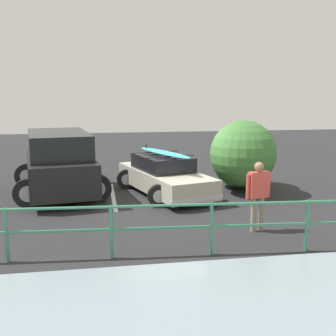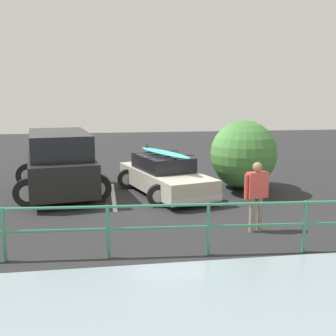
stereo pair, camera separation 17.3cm
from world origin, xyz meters
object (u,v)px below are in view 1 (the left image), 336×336
(suv_car, at_px, (59,163))
(sedan_car, at_px, (164,176))
(bush_near_left, at_px, (242,156))
(person_bystander, at_px, (258,190))

(suv_car, bearing_deg, sedan_car, 171.03)
(sedan_car, height_order, bush_near_left, bush_near_left)
(bush_near_left, bearing_deg, sedan_car, 1.68)
(sedan_car, relative_size, person_bystander, 2.77)
(sedan_car, distance_m, bush_near_left, 2.65)
(suv_car, relative_size, bush_near_left, 1.62)
(sedan_car, relative_size, suv_car, 0.94)
(sedan_car, bearing_deg, bush_near_left, -178.32)
(sedan_car, height_order, person_bystander, person_bystander)
(sedan_car, relative_size, bush_near_left, 1.52)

